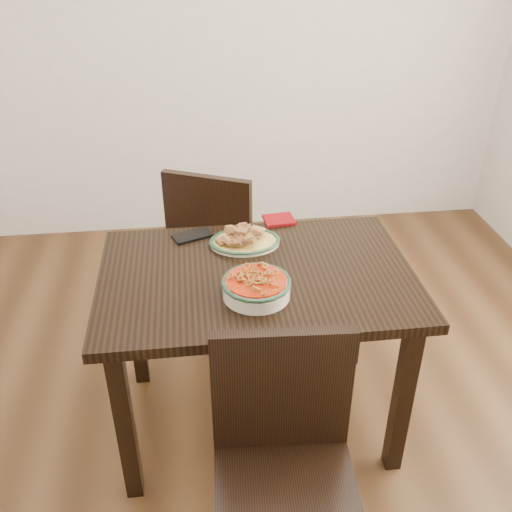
{
  "coord_description": "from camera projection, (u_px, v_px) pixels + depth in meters",
  "views": [
    {
      "loc": [
        -0.32,
        -1.82,
        1.89
      ],
      "look_at": [
        -0.1,
        -0.05,
        0.81
      ],
      "focal_mm": 40.0,
      "sensor_mm": 36.0,
      "label": 1
    }
  ],
  "objects": [
    {
      "name": "wall_back",
      "position": [
        235.0,
        28.0,
        3.37
      ],
      "size": [
        3.5,
        0.1,
        2.6
      ],
      "primitive_type": "cube",
      "color": "silver",
      "rests_on": "ground"
    },
    {
      "name": "napkin",
      "position": [
        279.0,
        220.0,
        2.44
      ],
      "size": [
        0.14,
        0.12,
        0.01
      ],
      "primitive_type": "cube",
      "rotation": [
        0.0,
        0.0,
        0.1
      ],
      "color": "maroon",
      "rests_on": "dining_table"
    },
    {
      "name": "chair_far",
      "position": [
        217.0,
        241.0,
        2.8
      ],
      "size": [
        0.56,
        0.56,
        0.89
      ],
      "rotation": [
        0.0,
        0.0,
        2.71
      ],
      "color": "black",
      "rests_on": "ground"
    },
    {
      "name": "smartphone",
      "position": [
        192.0,
        236.0,
        2.33
      ],
      "size": [
        0.18,
        0.13,
        0.01
      ],
      "primitive_type": "cube",
      "rotation": [
        0.0,
        0.0,
        0.37
      ],
      "color": "black",
      "rests_on": "dining_table"
    },
    {
      "name": "fish_plate",
      "position": [
        245.0,
        235.0,
        2.25
      ],
      "size": [
        0.27,
        0.22,
        0.11
      ],
      "color": "beige",
      "rests_on": "dining_table"
    },
    {
      "name": "floor",
      "position": [
        276.0,
        403.0,
        2.56
      ],
      "size": [
        3.5,
        3.5,
        0.0
      ],
      "primitive_type": "plane",
      "color": "#3D2513",
      "rests_on": "ground"
    },
    {
      "name": "chair_near",
      "position": [
        284.0,
        458.0,
        1.69
      ],
      "size": [
        0.44,
        0.44,
        0.89
      ],
      "rotation": [
        0.0,
        0.0,
        -0.06
      ],
      "color": "black",
      "rests_on": "ground"
    },
    {
      "name": "noodle_bowl",
      "position": [
        256.0,
        285.0,
        1.95
      ],
      "size": [
        0.24,
        0.24,
        0.08
      ],
      "color": "#F1E7CC",
      "rests_on": "dining_table"
    },
    {
      "name": "dining_table",
      "position": [
        257.0,
        296.0,
        2.15
      ],
      "size": [
        1.16,
        0.77,
        0.75
      ],
      "color": "black",
      "rests_on": "ground"
    }
  ]
}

